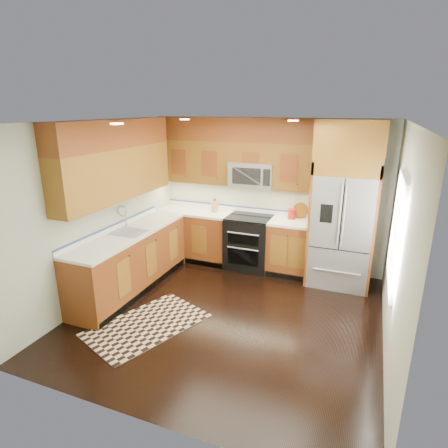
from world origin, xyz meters
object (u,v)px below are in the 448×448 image
at_px(range, 249,242).
at_px(knife_block, 215,206).
at_px(refrigerator, 344,206).
at_px(utensil_crock, 292,211).
at_px(rug, 147,325).

relative_size(range, knife_block, 3.83).
height_order(range, refrigerator, refrigerator).
relative_size(knife_block, utensil_crock, 0.65).
bearing_deg(knife_block, range, -7.75).
distance_m(range, utensil_crock, 0.94).
bearing_deg(refrigerator, range, 178.60).
height_order(refrigerator, rug, refrigerator).
height_order(range, knife_block, knife_block).
height_order(refrigerator, knife_block, refrigerator).
relative_size(refrigerator, rug, 1.71).
distance_m(rug, utensil_crock, 3.01).
xyz_separation_m(rug, knife_block, (-0.03, 2.40, 1.04)).
bearing_deg(refrigerator, knife_block, 176.62).
xyz_separation_m(refrigerator, knife_block, (-2.24, 0.13, -0.26)).
xyz_separation_m(knife_block, utensil_crock, (1.40, 0.07, 0.03)).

